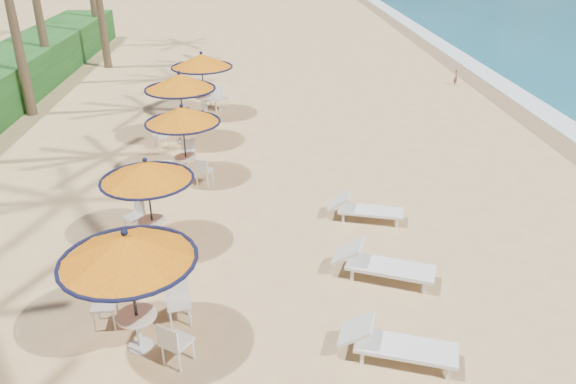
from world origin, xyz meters
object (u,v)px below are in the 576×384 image
lounger_mid (380,264)px  station_3 (179,88)px  station_4 (203,68)px  station_0 (131,262)px  lounger_near (394,343)px  station_2 (183,124)px  lounger_far (363,208)px  station_1 (146,183)px

lounger_mid → station_3: bearing=142.3°
station_4 → lounger_mid: station_4 is taller
station_0 → lounger_near: 4.82m
station_0 → station_3: bearing=92.4°
station_4 → lounger_mid: (4.68, -12.07, -1.49)m
lounger_mid → station_4: bearing=132.6°
station_2 → lounger_far: 5.90m
lounger_far → station_2: bearing=163.7°
station_2 → lounger_mid: 7.56m
lounger_near → station_1: bearing=157.1°
station_0 → lounger_mid: (4.81, 1.89, -1.45)m
station_0 → station_4: 13.96m
station_3 → lounger_mid: bearing=-59.1°
station_0 → lounger_far: 6.89m
station_1 → lounger_mid: size_ratio=0.98×
station_2 → station_1: bearing=-95.9°
station_2 → lounger_near: 9.47m
station_2 → station_4: (0.11, 6.38, 0.15)m
station_3 → lounger_far: 8.28m
lounger_mid → lounger_far: bearing=109.1°
lounger_far → station_4: bearing=132.1°
lounger_near → lounger_far: (0.38, 5.22, -0.02)m
station_2 → lounger_near: size_ratio=1.07×
lounger_near → lounger_mid: (0.27, 2.52, 0.02)m
station_1 → lounger_near: station_1 is taller
station_0 → station_1: bearing=96.2°
station_2 → station_3: (-0.46, 3.10, 0.24)m
station_4 → lounger_far: 10.64m
station_4 → lounger_far: bearing=-62.9°
lounger_mid → lounger_far: (0.11, 2.70, -0.04)m
station_0 → lounger_near: size_ratio=1.14×
station_4 → lounger_far: station_4 is taller
station_2 → lounger_near: station_2 is taller
station_3 → lounger_far: station_3 is taller
station_3 → lounger_mid: station_3 is taller
station_0 → station_4: station_4 is taller
station_0 → lounger_far: station_0 is taller
station_4 → lounger_near: bearing=-73.2°
station_2 → lounger_far: size_ratio=1.14×
station_1 → station_3: bearing=90.4°
station_0 → lounger_far: (4.92, 4.59, -1.49)m
lounger_near → station_2: bearing=136.6°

